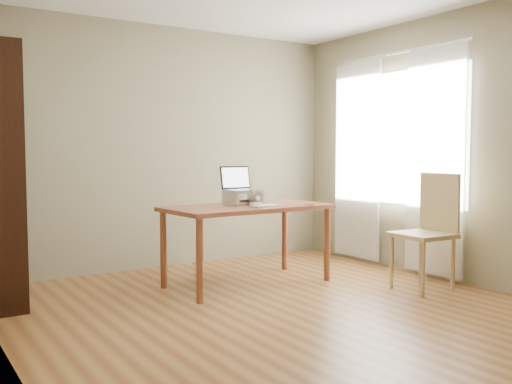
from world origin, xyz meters
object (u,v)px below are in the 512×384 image
object	(u,v)px
keyboard	(265,206)
desk	(248,214)
laptop	(240,184)
cat	(243,197)
chair	(429,226)

from	to	relation	value
keyboard	desk	bearing A→B (deg)	93.78
desk	keyboard	distance (m)	0.24
laptop	cat	xyz separation A→B (m)	(0.02, -0.03, -0.12)
desk	chair	size ratio (longest dim) A/B	1.50
laptop	desk	bearing A→B (deg)	-93.27
desk	chair	bearing A→B (deg)	-41.92
keyboard	cat	bearing A→B (deg)	87.13
desk	keyboard	bearing A→B (deg)	-80.90
keyboard	laptop	bearing A→B (deg)	89.08
laptop	keyboard	distance (m)	0.40
laptop	cat	distance (m)	0.13
chair	cat	bearing A→B (deg)	140.30
desk	laptop	world-z (taller)	laptop
desk	cat	xyz separation A→B (m)	(0.02, 0.11, 0.15)
chair	laptop	bearing A→B (deg)	139.97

